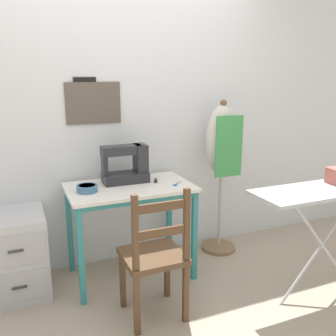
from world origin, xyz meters
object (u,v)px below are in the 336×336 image
(scissors, at_px, (176,184))
(thread_spool_near_machine, at_px, (156,181))
(fabric_bowl, at_px, (87,188))
(ironing_board, at_px, (328,194))
(sewing_machine, at_px, (127,165))
(wooden_chair, at_px, (155,257))
(dress_form, at_px, (222,149))
(filing_cabinet, at_px, (17,254))

(scissors, xyz_separation_m, thread_spool_near_machine, (-0.13, 0.11, 0.02))
(fabric_bowl, height_order, ironing_board, ironing_board)
(sewing_machine, bearing_deg, fabric_bowl, -159.26)
(wooden_chair, distance_m, dress_form, 1.28)
(scissors, relative_size, ironing_board, 0.10)
(fabric_bowl, distance_m, dress_form, 1.26)
(thread_spool_near_machine, bearing_deg, ironing_board, -39.71)
(thread_spool_near_machine, relative_size, dress_form, 0.03)
(fabric_bowl, xyz_separation_m, dress_form, (1.24, 0.16, 0.18))
(ironing_board, bearing_deg, wooden_chair, 169.37)
(thread_spool_near_machine, xyz_separation_m, ironing_board, (0.99, -0.82, 0.01))
(thread_spool_near_machine, xyz_separation_m, filing_cabinet, (-1.08, 0.10, -0.47))
(filing_cabinet, height_order, ironing_board, ironing_board)
(sewing_machine, bearing_deg, scissors, -33.22)
(scissors, bearing_deg, ironing_board, -39.74)
(dress_form, bearing_deg, ironing_board, -72.42)
(sewing_machine, height_order, fabric_bowl, sewing_machine)
(thread_spool_near_machine, distance_m, filing_cabinet, 1.19)
(dress_form, bearing_deg, scissors, -156.39)
(fabric_bowl, relative_size, thread_spool_near_machine, 4.26)
(sewing_machine, relative_size, ironing_board, 0.33)
(ironing_board, bearing_deg, thread_spool_near_machine, 140.29)
(scissors, relative_size, thread_spool_near_machine, 3.08)
(scissors, bearing_deg, sewing_machine, 146.78)
(dress_form, bearing_deg, wooden_chair, -142.01)
(thread_spool_near_machine, relative_size, filing_cabinet, 0.06)
(filing_cabinet, bearing_deg, ironing_board, -23.86)
(sewing_machine, relative_size, wooden_chair, 0.40)
(sewing_machine, bearing_deg, ironing_board, -38.01)
(sewing_machine, distance_m, ironing_board, 1.51)
(fabric_bowl, relative_size, dress_form, 0.11)
(sewing_machine, bearing_deg, wooden_chair, -92.97)
(fabric_bowl, xyz_separation_m, scissors, (0.69, -0.09, -0.02))
(fabric_bowl, bearing_deg, dress_form, 7.16)
(fabric_bowl, xyz_separation_m, wooden_chair, (0.32, -0.56, -0.35))
(scissors, height_order, filing_cabinet, scissors)
(scissors, bearing_deg, filing_cabinet, 170.38)
(thread_spool_near_machine, relative_size, wooden_chair, 0.04)
(fabric_bowl, height_order, thread_spool_near_machine, fabric_bowl)
(fabric_bowl, distance_m, scissors, 0.69)
(dress_form, bearing_deg, fabric_bowl, -172.84)
(filing_cabinet, height_order, dress_form, dress_form)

